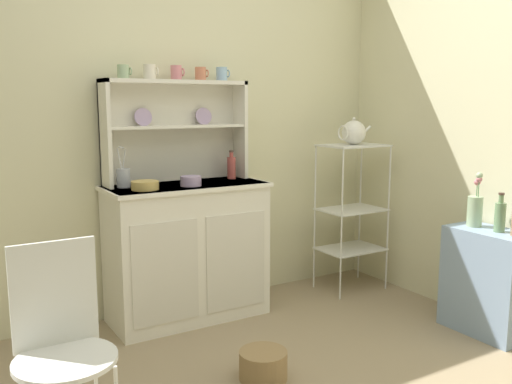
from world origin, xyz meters
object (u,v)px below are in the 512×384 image
side_shelf_blue (488,282)px  flower_vase (475,208)px  floor_basket (263,365)px  bowl_mixing_large (145,185)px  utensil_jar (123,177)px  porcelain_teapot (354,132)px  hutch_cabinet (187,250)px  cup_sage_0 (123,72)px  hutch_shelf_unit (174,123)px  wire_chair (61,336)px  bakers_rack (352,201)px  oil_bottle (500,216)px  jam_bottle (231,167)px

side_shelf_blue → flower_vase: (0.00, 0.12, 0.42)m
floor_basket → bowl_mixing_large: size_ratio=1.51×
utensil_jar → porcelain_teapot: (1.60, -0.18, 0.23)m
hutch_cabinet → utensil_jar: bearing=167.9°
cup_sage_0 → porcelain_teapot: cup_sage_0 is taller
hutch_shelf_unit → bowl_mixing_large: bearing=-140.6°
utensil_jar → cup_sage_0: bearing=48.7°
hutch_shelf_unit → wire_chair: size_ratio=1.08×
bakers_rack → side_shelf_blue: bakers_rack is taller
hutch_cabinet → utensil_jar: utensil_jar is taller
oil_bottle → bowl_mixing_large: bearing=147.2°
floor_basket → cup_sage_0: bearing=106.5°
hutch_shelf_unit → oil_bottle: (1.41, -1.33, -0.51)m
hutch_cabinet → floor_basket: size_ratio=4.15×
bakers_rack → hutch_cabinet: bearing=175.4°
wire_chair → utensil_jar: utensil_jar is taller
side_shelf_blue → utensil_jar: 2.22m
utensil_jar → hutch_cabinet: bearing=-12.1°
flower_vase → wire_chair: bearing=-177.2°
wire_chair → jam_bottle: jam_bottle is taller
porcelain_teapot → oil_bottle: bearing=-80.8°
bakers_rack → porcelain_teapot: (-0.00, 0.00, 0.49)m
oil_bottle → bakers_rack: bearing=99.1°
hutch_cabinet → floor_basket: 0.99m
porcelain_teapot → oil_bottle: size_ratio=1.15×
wire_chair → oil_bottle: bearing=-4.1°
floor_basket → bowl_mixing_large: (-0.27, 0.85, 0.80)m
flower_vase → bakers_rack: bearing=100.8°
porcelain_teapot → flower_vase: size_ratio=0.80×
porcelain_teapot → cup_sage_0: bearing=171.9°
hutch_cabinet → bakers_rack: 1.26m
side_shelf_blue → jam_bottle: size_ratio=3.33×
wire_chair → oil_bottle: size_ratio=3.76×
hutch_cabinet → utensil_jar: size_ratio=4.06×
porcelain_teapot → flower_vase: bearing=-79.1°
cup_sage_0 → jam_bottle: size_ratio=0.44×
bowl_mixing_large → flower_vase: flower_vase is taller
hutch_shelf_unit → utensil_jar: hutch_shelf_unit is taller
utensil_jar → side_shelf_blue: bearing=-34.0°
wire_chair → utensil_jar: 1.41m
bakers_rack → flower_vase: 0.92m
hutch_cabinet → oil_bottle: bearing=-39.6°
cup_sage_0 → porcelain_teapot: 1.62m
side_shelf_blue → wire_chair: wire_chair is taller
utensil_jar → oil_bottle: 2.18m
cup_sage_0 → porcelain_teapot: size_ratio=0.31×
bowl_mixing_large → jam_bottle: size_ratio=0.85×
side_shelf_blue → floor_basket: 1.46m
hutch_shelf_unit → bowl_mixing_large: (-0.29, -0.24, -0.34)m
side_shelf_blue → wire_chair: bearing=180.0°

